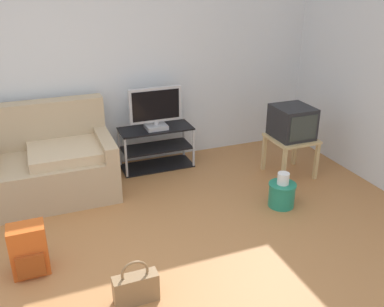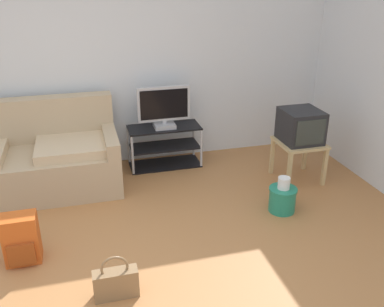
{
  "view_description": "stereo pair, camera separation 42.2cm",
  "coord_description": "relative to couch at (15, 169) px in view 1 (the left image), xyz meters",
  "views": [
    {
      "loc": [
        -0.49,
        -2.49,
        2.26
      ],
      "look_at": [
        0.93,
        1.14,
        0.56
      ],
      "focal_mm": 39.77,
      "sensor_mm": 36.0,
      "label": 1
    },
    {
      "loc": [
        -0.09,
        -2.63,
        2.26
      ],
      "look_at": [
        0.93,
        1.14,
        0.56
      ],
      "focal_mm": 39.77,
      "sensor_mm": 36.0,
      "label": 2
    }
  ],
  "objects": [
    {
      "name": "ground_plane",
      "position": [
        0.76,
        -1.9,
        -0.35
      ],
      "size": [
        9.0,
        9.8,
        0.02
      ],
      "primitive_type": "cube",
      "color": "#B27542"
    },
    {
      "name": "handbag",
      "position": [
        0.78,
        -1.96,
        -0.22
      ],
      "size": [
        0.33,
        0.12,
        0.36
      ],
      "rotation": [
        0.0,
        0.0,
        -0.15
      ],
      "color": "olive",
      "rests_on": "ground_plane"
    },
    {
      "name": "tv_stand",
      "position": [
        1.61,
        0.22,
        -0.09
      ],
      "size": [
        0.87,
        0.38,
        0.51
      ],
      "color": "black",
      "rests_on": "ground_plane"
    },
    {
      "name": "wall_back",
      "position": [
        0.76,
        0.55,
        1.01
      ],
      "size": [
        9.0,
        0.1,
        2.7
      ],
      "primitive_type": "cube",
      "color": "silver",
      "rests_on": "ground_plane"
    },
    {
      "name": "cleaning_bucket",
      "position": [
        2.53,
        -1.16,
        -0.19
      ],
      "size": [
        0.28,
        0.28,
        0.37
      ],
      "color": "#238466",
      "rests_on": "ground_plane"
    },
    {
      "name": "side_table",
      "position": [
        3.01,
        -0.56,
        0.05
      ],
      "size": [
        0.5,
        0.5,
        0.47
      ],
      "color": "tan",
      "rests_on": "ground_plane"
    },
    {
      "name": "backpack",
      "position": [
        0.08,
        -1.33,
        -0.13
      ],
      "size": [
        0.28,
        0.27,
        0.43
      ],
      "rotation": [
        0.0,
        0.0,
        -0.25
      ],
      "color": "#CC561E",
      "rests_on": "ground_plane"
    },
    {
      "name": "flat_tv",
      "position": [
        1.61,
        0.2,
        0.41
      ],
      "size": [
        0.63,
        0.22,
        0.5
      ],
      "color": "#B2B2B7",
      "rests_on": "tv_stand"
    },
    {
      "name": "couch",
      "position": [
        0.0,
        0.0,
        0.0
      ],
      "size": [
        2.02,
        0.92,
        0.95
      ],
      "color": "tan",
      "rests_on": "ground_plane"
    },
    {
      "name": "crt_tv",
      "position": [
        3.01,
        -0.54,
        0.31
      ],
      "size": [
        0.41,
        0.44,
        0.36
      ],
      "color": "#232326",
      "rests_on": "side_table"
    }
  ]
}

